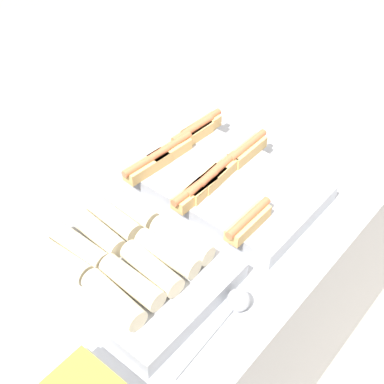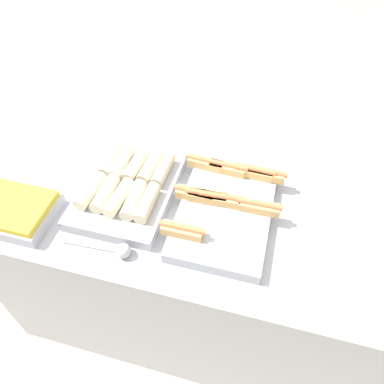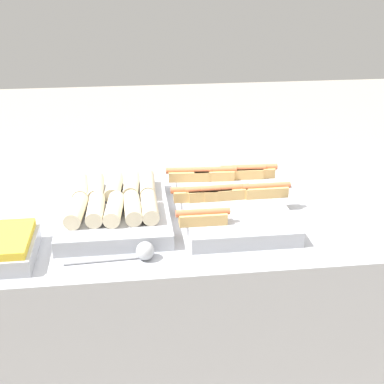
% 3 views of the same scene
% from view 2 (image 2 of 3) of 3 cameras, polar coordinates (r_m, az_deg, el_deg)
% --- Properties ---
extents(ground_plane, '(12.00, 12.00, 0.00)m').
position_cam_2_polar(ground_plane, '(2.21, 2.71, -17.29)').
color(ground_plane, '#ADA393').
extents(counter, '(1.84, 0.79, 0.87)m').
position_cam_2_polar(counter, '(1.83, 3.20, -11.54)').
color(counter, '#A8AAB2').
rests_on(counter, ground_plane).
extents(tray_hotdogs, '(0.42, 0.56, 0.10)m').
position_cam_2_polar(tray_hotdogs, '(1.45, 5.15, -1.78)').
color(tray_hotdogs, '#A8AAB2').
rests_on(tray_hotdogs, counter).
extents(tray_wraps, '(0.36, 0.50, 0.10)m').
position_cam_2_polar(tray_wraps, '(1.52, -9.62, 0.95)').
color(tray_wraps, '#A8AAB2').
rests_on(tray_wraps, counter).
extents(tray_side_front, '(0.28, 0.23, 0.07)m').
position_cam_2_polar(tray_side_front, '(1.57, -25.21, -2.66)').
color(tray_side_front, '#A8AAB2').
rests_on(tray_side_front, counter).
extents(serving_spoon_near, '(0.26, 0.05, 0.05)m').
position_cam_2_polar(serving_spoon_near, '(1.35, -10.99, -8.73)').
color(serving_spoon_near, '#B2B5BA').
rests_on(serving_spoon_near, counter).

